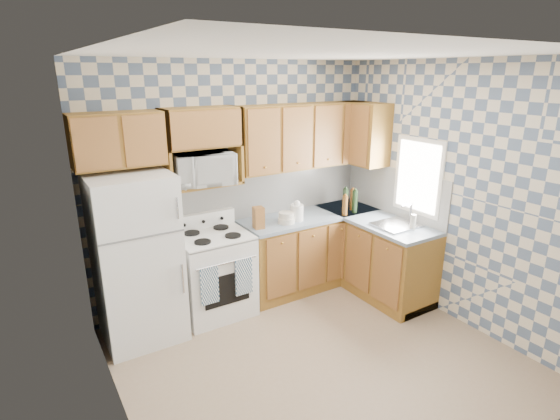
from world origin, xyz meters
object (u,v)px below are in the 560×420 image
object	(u,v)px
microwave	(204,169)
electric_kettle	(297,213)
refrigerator	(137,259)
stove_body	(214,275)

from	to	relation	value
microwave	electric_kettle	size ratio (longest dim) A/B	3.15
refrigerator	stove_body	bearing A→B (deg)	1.78
microwave	electric_kettle	bearing A→B (deg)	-3.70
refrigerator	microwave	size ratio (longest dim) A/B	2.82
stove_body	electric_kettle	bearing A→B (deg)	-4.72
refrigerator	stove_body	size ratio (longest dim) A/B	1.87
refrigerator	microwave	bearing A→B (deg)	9.74
refrigerator	microwave	distance (m)	1.12
refrigerator	electric_kettle	distance (m)	1.84
stove_body	refrigerator	bearing A→B (deg)	-178.22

